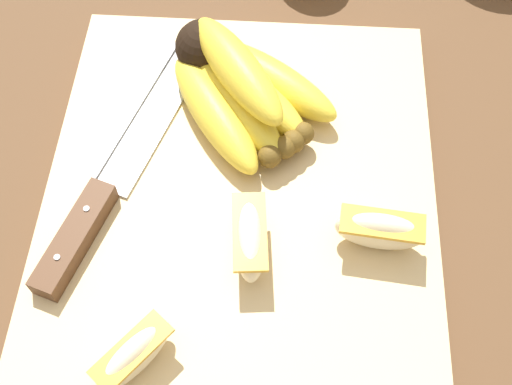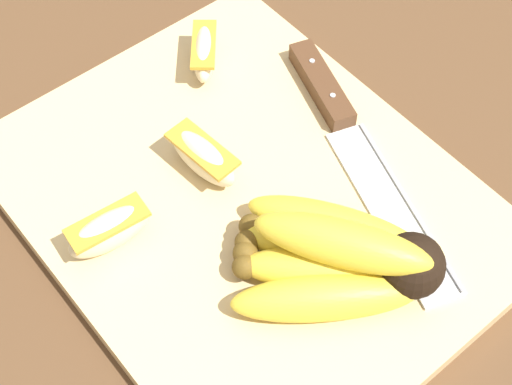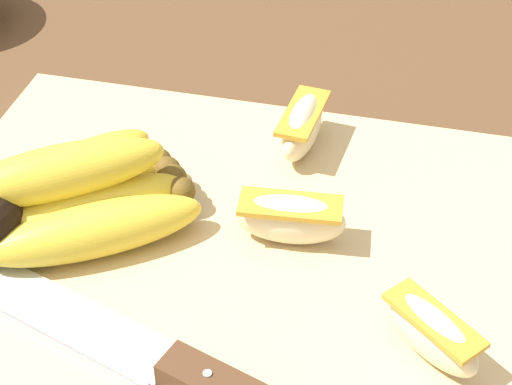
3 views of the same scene
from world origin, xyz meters
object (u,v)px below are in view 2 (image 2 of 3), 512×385
object	(u,v)px
apple_wedge_middle	(110,231)
apple_wedge_far	(204,53)
chefs_knife	(344,125)
banana_bunch	(339,258)
apple_wedge_near	(203,157)

from	to	relation	value
apple_wedge_middle	apple_wedge_far	xyz separation A→B (m)	(-0.11, 0.17, -0.00)
chefs_knife	apple_wedge_far	bearing A→B (deg)	-160.83
banana_bunch	apple_wedge_near	size ratio (longest dim) A/B	2.28
banana_bunch	apple_wedge_near	distance (m)	0.15
banana_bunch	apple_wedge_middle	size ratio (longest dim) A/B	2.35
chefs_knife	apple_wedge_far	xyz separation A→B (m)	(-0.14, -0.05, 0.01)
apple_wedge_middle	apple_wedge_near	bearing A→B (deg)	96.59
apple_wedge_near	banana_bunch	bearing A→B (deg)	7.63
chefs_knife	apple_wedge_far	distance (m)	0.15
chefs_knife	apple_wedge_middle	world-z (taller)	apple_wedge_middle
banana_bunch	apple_wedge_far	distance (m)	0.25
apple_wedge_near	apple_wedge_far	distance (m)	0.12
chefs_knife	apple_wedge_middle	distance (m)	0.22
chefs_knife	apple_wedge_near	bearing A→B (deg)	-109.28
apple_wedge_near	apple_wedge_middle	distance (m)	0.10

